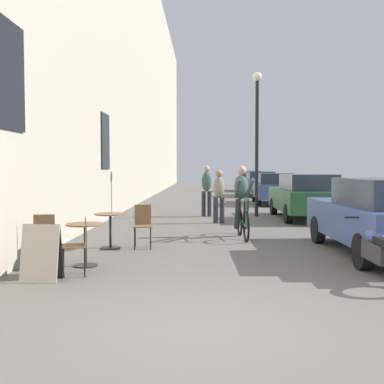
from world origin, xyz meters
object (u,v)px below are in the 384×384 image
cafe_chair_near_toward_street (46,236)px  cafe_chair_near_toward_wall (79,242)px  parked_car_fourth (259,183)px  cafe_table_near (85,235)px  cafe_chair_mid_toward_street (143,223)px  parked_motorcycle (379,252)px  parked_car_second (305,196)px  street_lamp (257,125)px  cafe_table_mid (110,223)px  cyclist_on_bicycle (242,204)px  pedestrian_near (219,193)px  parked_car_nearest (380,216)px  sandwich_board_sign (42,253)px  parked_car_fifth (249,181)px  parked_car_third (273,188)px  pedestrian_mid (207,188)px

cafe_chair_near_toward_street → cafe_chair_near_toward_wall: 0.94m
parked_car_fourth → cafe_table_near: bearing=-104.9°
cafe_chair_mid_toward_street → parked_motorcycle: (3.86, -2.62, -0.11)m
cafe_chair_mid_toward_street → parked_car_second: size_ratio=0.22×
cafe_chair_near_toward_wall → street_lamp: bearing=67.2°
street_lamp → parked_car_second: 2.89m
cafe_table_near → cafe_table_mid: (0.07, 1.74, 0.00)m
cyclist_on_bicycle → parked_motorcycle: 4.48m
pedestrian_near → parked_car_nearest: 5.85m
cafe_chair_near_toward_wall → street_lamp: size_ratio=0.18×
cafe_chair_near_toward_street → cyclist_on_bicycle: (3.56, 3.41, 0.29)m
cafe_chair_mid_toward_street → parked_motorcycle: size_ratio=0.41×
cafe_chair_mid_toward_street → street_lamp: (3.07, 6.37, 2.59)m
cafe_chair_near_toward_street → parked_car_second: size_ratio=0.22×
cafe_table_near → street_lamp: bearing=65.1°
cafe_chair_near_toward_wall → cafe_table_mid: (-0.00, 2.42, 0.00)m
cafe_table_near → sandwich_board_sign: sandwich_board_sign is taller
pedestrian_near → parked_car_fifth: size_ratio=0.38×
parked_car_third → cafe_chair_near_toward_wall: bearing=-109.6°
cafe_chair_near_toward_wall → cafe_chair_mid_toward_street: (0.66, 2.50, 0.00)m
parked_car_third → cyclist_on_bicycle: bearing=-102.4°
street_lamp → pedestrian_near: bearing=-123.9°
cafe_chair_near_toward_wall → pedestrian_mid: bearing=77.2°
parked_car_fourth → parked_car_fifth: size_ratio=0.99×
street_lamp → parked_car_third: street_lamp is taller
cafe_chair_mid_toward_street → cyclist_on_bicycle: 2.67m
cafe_chair_near_toward_wall → parked_car_fifth: (5.25, 26.76, 0.25)m
cafe_table_mid → parked_car_fourth: size_ratio=0.17×
cyclist_on_bicycle → parked_car_nearest: (2.41, -2.25, -0.05)m
street_lamp → parked_car_second: size_ratio=1.19×
street_lamp → parked_car_nearest: bearing=-77.9°
parked_car_fourth → cafe_chair_near_toward_wall: bearing=-104.3°
cafe_chair_mid_toward_street → cyclist_on_bicycle: size_ratio=0.51×
parked_car_third → parked_motorcycle: parked_car_third is taller
cafe_table_mid → parked_car_fifth: bearing=77.8°
parked_car_nearest → pedestrian_near: bearing=119.4°
parked_car_third → parked_car_fourth: 6.08m
cafe_table_mid → pedestrian_near: (2.38, 4.43, 0.38)m
parked_motorcycle → parked_car_second: bearing=85.2°
pedestrian_mid → cafe_chair_near_toward_wall: bearing=-102.8°
cafe_chair_mid_toward_street → parked_car_fifth: 24.70m
pedestrian_near → street_lamp: street_lamp is taller
pedestrian_mid → parked_car_third: 6.37m
parked_car_nearest → parked_car_second: 6.29m
sandwich_board_sign → cyclist_on_bicycle: bearing=53.0°
parked_car_fifth → cafe_table_near: bearing=-101.5°
parked_car_second → sandwich_board_sign: bearing=-123.9°
parked_car_nearest → cafe_chair_near_toward_street: bearing=-169.0°
cafe_table_mid → pedestrian_mid: size_ratio=0.41×
cafe_table_near → cyclist_on_bicycle: cyclist_on_bicycle is taller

